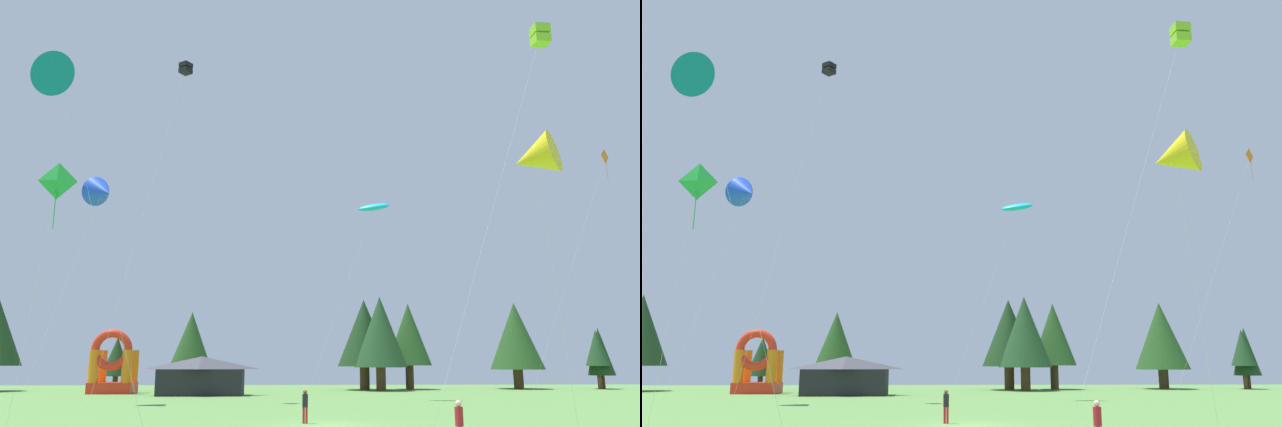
# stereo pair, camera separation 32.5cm
# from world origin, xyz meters

# --- Properties ---
(ground_plane) EXTENTS (120.00, 120.00, 0.00)m
(ground_plane) POSITION_xyz_m (0.00, 0.00, 0.00)
(ground_plane) COLOR #5B8C42
(kite_cyan_parafoil) EXTENTS (7.24, 1.58, 16.77)m
(kite_cyan_parafoil) POSITION_xyz_m (5.44, 21.64, 16.14)
(kite_cyan_parafoil) COLOR #19B7CC
(kite_cyan_parafoil) RESTS_ON ground_plane
(kite_lime_box) EXTENTS (6.21, 0.74, 17.88)m
(kite_lime_box) POSITION_xyz_m (9.31, -6.26, 17.37)
(kite_lime_box) COLOR #8CD826
(kite_lime_box) RESTS_ON ground_plane
(kite_black_box) EXTENTS (4.91, 6.62, 28.05)m
(kite_black_box) POSITION_xyz_m (-10.93, 19.00, 27.50)
(kite_black_box) COLOR black
(kite_black_box) RESTS_ON ground_plane
(kite_yellow_delta) EXTENTS (3.26, 3.87, 11.71)m
(kite_yellow_delta) POSITION_xyz_m (7.56, -8.83, 10.72)
(kite_yellow_delta) COLOR yellow
(kite_yellow_delta) RESTS_ON ground_plane
(kite_orange_diamond) EXTENTS (9.06, 1.63, 22.78)m
(kite_orange_diamond) POSITION_xyz_m (28.42, 24.98, 22.02)
(kite_orange_diamond) COLOR orange
(kite_orange_diamond) RESTS_ON ground_plane
(kite_blue_delta) EXTENTS (5.16, 5.23, 17.17)m
(kite_blue_delta) POSITION_xyz_m (-16.38, 16.46, 15.80)
(kite_blue_delta) COLOR blue
(kite_blue_delta) RESTS_ON ground_plane
(kite_teal_delta) EXTENTS (5.81, 2.28, 16.24)m
(kite_teal_delta) POSITION_xyz_m (-12.04, -5.47, 15.13)
(kite_teal_delta) COLOR #0C7F7A
(kite_teal_delta) RESTS_ON ground_plane
(kite_green_diamond) EXTENTS (2.18, 1.53, 10.98)m
(kite_green_diamond) POSITION_xyz_m (-11.83, -5.51, 10.35)
(kite_green_diamond) COLOR green
(kite_green_diamond) RESTS_ON ground_plane
(person_far_side) EXTENTS (0.29, 0.29, 1.67)m
(person_far_side) POSITION_xyz_m (3.94, -9.42, 0.99)
(person_far_side) COLOR #724C8C
(person_far_side) RESTS_ON ground_plane
(person_midfield) EXTENTS (0.37, 0.37, 1.64)m
(person_midfield) POSITION_xyz_m (-1.05, 1.10, 0.97)
(person_midfield) COLOR #B21E26
(person_midfield) RESTS_ON ground_plane
(inflatable_blue_arch) EXTENTS (4.23, 3.67, 6.25)m
(inflatable_blue_arch) POSITION_xyz_m (-19.26, 34.47, 2.33)
(inflatable_blue_arch) COLOR red
(inflatable_blue_arch) RESTS_ON ground_plane
(festival_tent) EXTENTS (7.80, 3.93, 3.56)m
(festival_tent) POSITION_xyz_m (-9.94, 30.26, 1.78)
(festival_tent) COLOR black
(festival_tent) RESTS_ON ground_plane
(tree_row_1) EXTENTS (3.15, 3.15, 5.80)m
(tree_row_1) POSITION_xyz_m (-20.79, 41.68, 3.65)
(tree_row_1) COLOR #4C331E
(tree_row_1) RESTS_ON ground_plane
(tree_row_2) EXTENTS (5.34, 5.34, 8.64)m
(tree_row_2) POSITION_xyz_m (-12.78, 42.41, 5.07)
(tree_row_2) COLOR #4C331E
(tree_row_2) RESTS_ON ground_plane
(tree_row_3) EXTENTS (6.13, 6.13, 10.13)m
(tree_row_3) POSITION_xyz_m (6.90, 42.30, 6.30)
(tree_row_3) COLOR #4C331E
(tree_row_3) RESTS_ON ground_plane
(tree_row_4) EXTENTS (5.89, 5.89, 10.28)m
(tree_row_4) POSITION_xyz_m (8.44, 40.08, 6.33)
(tree_row_4) COLOR #4C331E
(tree_row_4) RESTS_ON ground_plane
(tree_row_5) EXTENTS (5.19, 5.19, 9.83)m
(tree_row_5) POSITION_xyz_m (12.29, 43.55, 6.20)
(tree_row_5) COLOR #4C331E
(tree_row_5) RESTS_ON ground_plane
(tree_row_6) EXTENTS (6.32, 6.32, 10.07)m
(tree_row_6) POSITION_xyz_m (25.39, 44.49, 6.10)
(tree_row_6) COLOR #4C331E
(tree_row_6) RESTS_ON ground_plane
(tree_row_7) EXTENTS (2.76, 2.76, 6.80)m
(tree_row_7) POSITION_xyz_m (34.63, 43.33, 4.65)
(tree_row_7) COLOR #4C331E
(tree_row_7) RESTS_ON ground_plane
(tree_row_8) EXTENTS (3.15, 3.15, 7.10)m
(tree_row_8) POSITION_xyz_m (35.33, 44.09, 4.29)
(tree_row_8) COLOR #4C331E
(tree_row_8) RESTS_ON ground_plane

